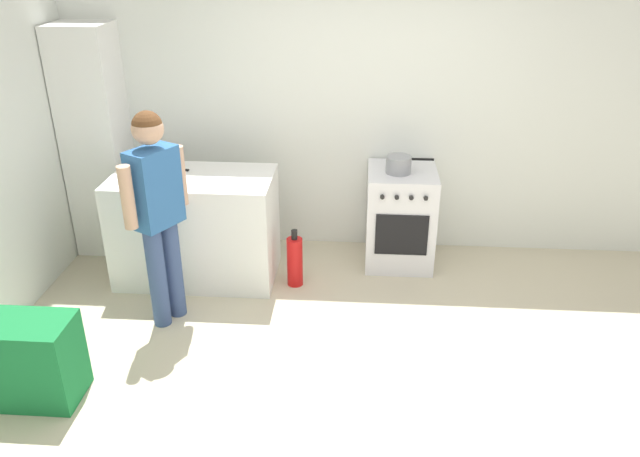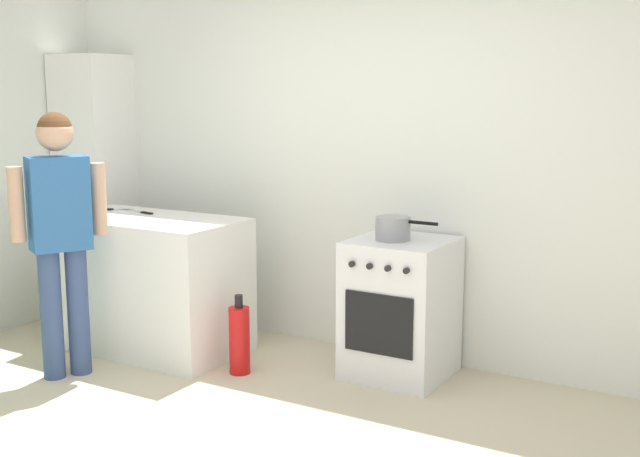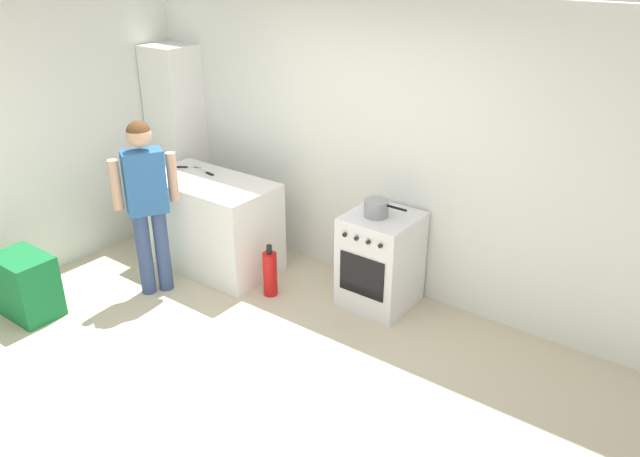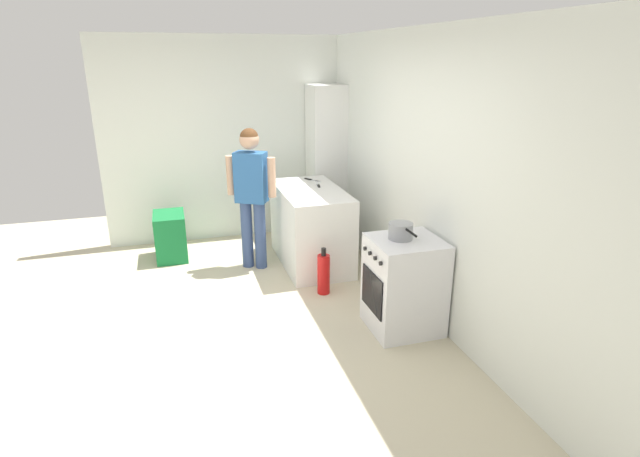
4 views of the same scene
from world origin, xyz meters
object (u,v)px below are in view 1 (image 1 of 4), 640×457
(oven_left, at_px, (400,217))
(recycling_crate_lower, at_px, (39,378))
(knife_utility, at_px, (145,169))
(knife_carving, at_px, (172,169))
(recycling_crate_upper, at_px, (30,342))
(pot, at_px, (399,164))
(fire_extinguisher, at_px, (295,261))
(person, at_px, (157,203))
(larder_cabinet, at_px, (97,143))

(oven_left, relative_size, recycling_crate_lower, 1.63)
(knife_utility, bearing_deg, knife_carving, 2.79)
(recycling_crate_upper, bearing_deg, oven_left, 40.28)
(pot, relative_size, knife_utility, 1.73)
(fire_extinguisher, bearing_deg, knife_utility, 169.41)
(pot, bearing_deg, knife_utility, -174.44)
(person, distance_m, fire_extinguisher, 1.29)
(oven_left, relative_size, recycling_crate_upper, 1.63)
(knife_utility, bearing_deg, larder_cabinet, 146.84)
(person, height_order, recycling_crate_upper, person)
(pot, relative_size, person, 0.24)
(recycling_crate_lower, height_order, recycling_crate_upper, recycling_crate_upper)
(oven_left, relative_size, fire_extinguisher, 1.70)
(fire_extinguisher, bearing_deg, knife_carving, 166.64)
(oven_left, distance_m, recycling_crate_lower, 3.06)
(person, distance_m, larder_cabinet, 1.45)
(oven_left, xyz_separation_m, fire_extinguisher, (-0.87, -0.48, -0.21))
(pot, height_order, knife_carving, pot)
(knife_utility, bearing_deg, recycling_crate_upper, -96.76)
(pot, relative_size, fire_extinguisher, 0.78)
(pot, distance_m, person, 2.00)
(knife_utility, relative_size, fire_extinguisher, 0.45)
(knife_carving, xyz_separation_m, fire_extinguisher, (1.03, -0.24, -0.69))
(knife_utility, relative_size, recycling_crate_upper, 0.43)
(knife_utility, bearing_deg, person, -66.07)
(oven_left, relative_size, larder_cabinet, 0.42)
(larder_cabinet, bearing_deg, recycling_crate_upper, -81.07)
(pot, distance_m, larder_cabinet, 2.62)
(recycling_crate_lower, xyz_separation_m, recycling_crate_upper, (0.00, 0.00, 0.28))
(recycling_crate_lower, distance_m, larder_cabinet, 2.27)
(person, relative_size, larder_cabinet, 0.81)
(recycling_crate_upper, bearing_deg, person, 58.74)
(pot, height_order, person, person)
(knife_carving, relative_size, fire_extinguisher, 0.66)
(knife_carving, bearing_deg, oven_left, 7.01)
(knife_utility, height_order, larder_cabinet, larder_cabinet)
(knife_utility, bearing_deg, recycling_crate_lower, -96.76)
(pot, xyz_separation_m, knife_carving, (-1.86, -0.19, -0.02))
(knife_carving, xyz_separation_m, recycling_crate_lower, (-0.43, -1.74, -0.76))
(person, relative_size, recycling_crate_lower, 3.10)
(pot, distance_m, knife_carving, 1.87)
(knife_carving, height_order, recycling_crate_lower, knife_carving)
(knife_carving, relative_size, recycling_crate_lower, 0.63)
(fire_extinguisher, distance_m, recycling_crate_lower, 2.09)
(fire_extinguisher, bearing_deg, pot, 27.71)
(knife_utility, xyz_separation_m, recycling_crate_lower, (-0.20, -1.73, -0.76))
(fire_extinguisher, xyz_separation_m, recycling_crate_lower, (-1.45, -1.49, -0.08))
(knife_carving, relative_size, larder_cabinet, 0.16)
(oven_left, bearing_deg, recycling_crate_upper, -139.72)
(recycling_crate_lower, relative_size, recycling_crate_upper, 1.00)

